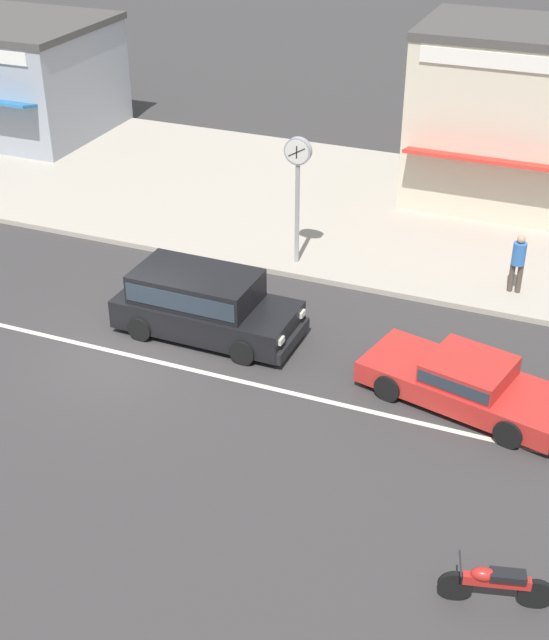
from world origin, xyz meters
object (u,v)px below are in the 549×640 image
object	(u,v)px
minivan_black_4	(202,301)
street_clock	(298,169)
pedestrian_near_clock	(518,259)
sedan_red_3	(467,382)
shopfront_mid_block	(499,114)
motorcycle_0	(495,583)
shopfront_corner_warung	(10,74)

from	to	relation	value
minivan_black_4	street_clock	world-z (taller)	street_clock
pedestrian_near_clock	sedan_red_3	bearing A→B (deg)	-92.22
street_clock	shopfront_mid_block	distance (m)	7.79
sedan_red_3	motorcycle_0	xyz separation A→B (m)	(1.53, -5.25, -0.11)
street_clock	shopfront_mid_block	bearing A→B (deg)	59.09
pedestrian_near_clock	motorcycle_0	bearing A→B (deg)	-82.66
street_clock	shopfront_mid_block	xyz separation A→B (m)	(4.00, 6.68, -0.01)
minivan_black_4	shopfront_corner_warung	size ratio (longest dim) A/B	0.62
pedestrian_near_clock	shopfront_mid_block	size ratio (longest dim) A/B	0.30
shopfront_mid_block	pedestrian_near_clock	bearing A→B (deg)	-73.93
street_clock	shopfront_corner_warung	world-z (taller)	shopfront_corner_warung
sedan_red_3	street_clock	xyz separation A→B (m)	(-5.58, 4.61, 2.29)
street_clock	shopfront_mid_block	size ratio (longest dim) A/B	0.66
minivan_black_4	street_clock	xyz separation A→B (m)	(0.84, 4.07, 1.98)
shopfront_mid_block	street_clock	bearing A→B (deg)	-120.91
minivan_black_4	pedestrian_near_clock	size ratio (longest dim) A/B	2.80
motorcycle_0	shopfront_corner_warung	world-z (taller)	shopfront_corner_warung
minivan_black_4	motorcycle_0	distance (m)	9.84
minivan_black_4	pedestrian_near_clock	xyz separation A→B (m)	(6.61, 4.58, 0.22)
sedan_red_3	motorcycle_0	size ratio (longest dim) A/B	2.67
sedan_red_3	shopfront_mid_block	xyz separation A→B (m)	(-1.58, 11.29, 2.27)
motorcycle_0	shopfront_corner_warung	xyz separation A→B (m)	(-21.11, 16.48, 1.76)
sedan_red_3	street_clock	world-z (taller)	street_clock
sedan_red_3	pedestrian_near_clock	size ratio (longest dim) A/B	3.01
sedan_red_3	shopfront_corner_warung	xyz separation A→B (m)	(-19.58, 11.24, 1.64)
motorcycle_0	shopfront_mid_block	distance (m)	16.99
motorcycle_0	pedestrian_near_clock	size ratio (longest dim) A/B	1.13
sedan_red_3	shopfront_mid_block	world-z (taller)	shopfront_mid_block
motorcycle_0	street_clock	bearing A→B (deg)	125.83
sedan_red_3	motorcycle_0	distance (m)	5.47
sedan_red_3	minivan_black_4	distance (m)	6.44
pedestrian_near_clock	shopfront_mid_block	xyz separation A→B (m)	(-1.78, 6.17, 1.74)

